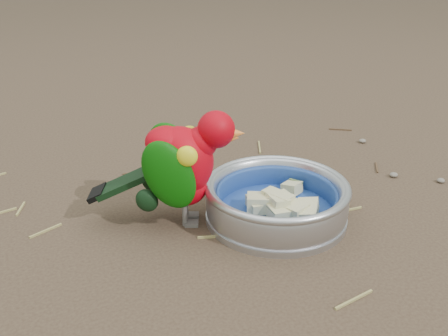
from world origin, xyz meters
name	(u,v)px	position (x,y,z in m)	size (l,w,h in m)	color
ground	(310,250)	(0.00, 0.00, 0.00)	(60.00, 60.00, 0.00)	#433326
food_bowl	(276,214)	(0.00, 0.09, 0.01)	(0.22, 0.22, 0.02)	#B2B2BA
bowl_wall	(277,197)	(0.00, 0.09, 0.04)	(0.22, 0.22, 0.04)	#B2B2BA
fruit_wedges	(276,201)	(0.00, 0.09, 0.03)	(0.13, 0.13, 0.03)	beige
lory_parrot	(181,171)	(-0.13, 0.15, 0.08)	(0.10, 0.21, 0.17)	#AC010E
ground_debris	(284,235)	(-0.02, 0.04, 0.00)	(0.90, 0.80, 0.01)	#978B4F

